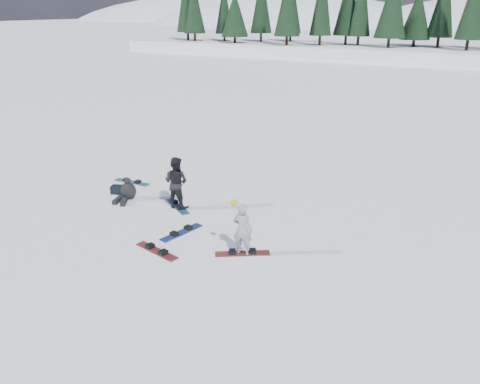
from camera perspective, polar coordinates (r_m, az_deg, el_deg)
The scene contains 11 objects.
ground at distance 13.41m, azimuth -3.93°, elevation -6.45°, with size 420.00×420.00×0.00m, color white.
alpine_backdrop at distance 200.90m, azimuth 24.32°, elevation 14.01°, with size 412.50×227.00×53.20m.
snowboarder_woman at distance 12.56m, azimuth 0.29°, elevation -4.54°, with size 0.60×0.44×1.63m.
snowboarder_man at distance 15.65m, azimuth -7.79°, elevation 1.17°, with size 0.86×0.67×1.76m, color black.
seated_rider at distance 16.79m, azimuth -13.56°, elevation 0.09°, with size 0.72×1.04×0.80m.
gear_bag at distance 17.47m, azimuth -14.68°, elevation 0.28°, with size 0.45×0.30×0.30m, color black.
snowboard_woman at distance 12.91m, azimuth 0.31°, elevation -7.51°, with size 1.50×0.28×0.03m, color maroon.
snowboard_man at distance 15.97m, azimuth -7.64°, elevation -1.74°, with size 1.50×0.28×0.03m, color #1C489C.
snowboard_loose_a at distance 14.15m, azimuth -7.15°, elevation -4.92°, with size 1.50×0.28×0.03m, color navy.
snowboard_loose_b at distance 13.23m, azimuth -10.12°, elevation -7.10°, with size 1.50×0.28×0.03m, color maroon.
snowboard_loose_c at distance 18.49m, azimuth -13.04°, elevation 1.17°, with size 1.50×0.28×0.03m, color teal.
Camera 1 is at (6.50, -9.89, 6.30)m, focal length 35.00 mm.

